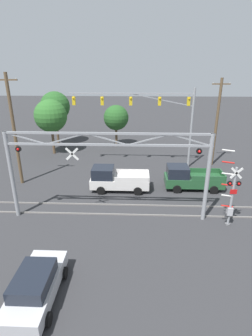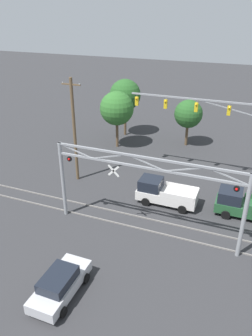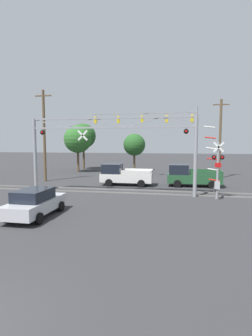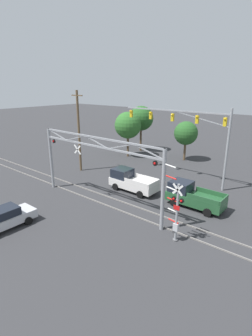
{
  "view_description": "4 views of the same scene",
  "coord_description": "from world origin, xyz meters",
  "px_view_note": "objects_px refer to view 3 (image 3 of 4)",
  "views": [
    {
      "loc": [
        1.87,
        -0.03,
        10.05
      ],
      "look_at": [
        1.14,
        17.66,
        3.22
      ],
      "focal_mm": 28.0,
      "sensor_mm": 36.0,
      "label": 1
    },
    {
      "loc": [
        6.03,
        -2.51,
        15.09
      ],
      "look_at": [
        -2.49,
        18.86,
        3.66
      ],
      "focal_mm": 35.0,
      "sensor_mm": 36.0,
      "label": 2
    },
    {
      "loc": [
        5.07,
        -4.34,
        4.15
      ],
      "look_at": [
        1.07,
        17.16,
        2.04
      ],
      "focal_mm": 28.0,
      "sensor_mm": 36.0,
      "label": 3
    },
    {
      "loc": [
        15.52,
        1.19,
        10.35
      ],
      "look_at": [
        1.26,
        18.58,
        3.12
      ],
      "focal_mm": 28.0,
      "sensor_mm": 36.0,
      "label": 4
    }
  ],
  "objects_px": {
    "background_tree_beyond_span": "(78,139)",
    "background_tree_far_left_verge": "(83,136)",
    "pickup_truck_following": "(190,176)",
    "background_tree_far_right_verge": "(134,145)",
    "utility_pole_left": "(44,135)",
    "traffic_signal_span": "(166,128)",
    "sedan_waiting": "(35,203)",
    "pickup_truck_lead": "(123,175)",
    "crossing_gantry": "(110,143)",
    "utility_pole_right": "(220,138)",
    "crossing_signal_mast": "(217,171)"
  },
  "relations": [
    {
      "from": "crossing_gantry",
      "to": "utility_pole_right",
      "type": "distance_m",
      "value": 15.22
    },
    {
      "from": "background_tree_far_left_verge",
      "to": "background_tree_far_right_verge",
      "type": "bearing_deg",
      "value": -3.99
    },
    {
      "from": "utility_pole_right",
      "to": "background_tree_far_right_verge",
      "type": "xyz_separation_m",
      "value": [
        -11.03,
        6.77,
        -0.84
      ]
    },
    {
      "from": "pickup_truck_following",
      "to": "background_tree_far_right_verge",
      "type": "xyz_separation_m",
      "value": [
        -7.42,
        13.0,
        2.88
      ]
    },
    {
      "from": "crossing_gantry",
      "to": "background_tree_far_left_verge",
      "type": "distance_m",
      "value": 20.68
    },
    {
      "from": "pickup_truck_lead",
      "to": "traffic_signal_span",
      "type": "bearing_deg",
      "value": 56.65
    },
    {
      "from": "utility_pole_right",
      "to": "sedan_waiting",
      "type": "bearing_deg",
      "value": -124.64
    },
    {
      "from": "sedan_waiting",
      "to": "background_tree_far_right_verge",
      "type": "distance_m",
      "value": 25.54
    },
    {
      "from": "crossing_gantry",
      "to": "sedan_waiting",
      "type": "xyz_separation_m",
      "value": [
        -2.59,
        -7.24,
        -3.35
      ]
    },
    {
      "from": "background_tree_far_left_verge",
      "to": "traffic_signal_span",
      "type": "bearing_deg",
      "value": -32.44
    },
    {
      "from": "crossing_signal_mast",
      "to": "utility_pole_right",
      "type": "height_order",
      "value": "utility_pole_right"
    },
    {
      "from": "crossing_gantry",
      "to": "utility_pole_left",
      "type": "xyz_separation_m",
      "value": [
        -8.68,
        5.6,
        0.85
      ]
    },
    {
      "from": "pickup_truck_lead",
      "to": "background_tree_beyond_span",
      "type": "xyz_separation_m",
      "value": [
        -8.49,
        10.03,
        3.67
      ]
    },
    {
      "from": "pickup_truck_lead",
      "to": "utility_pole_right",
      "type": "bearing_deg",
      "value": 33.9
    },
    {
      "from": "utility_pole_left",
      "to": "traffic_signal_span",
      "type": "bearing_deg",
      "value": 20.63
    },
    {
      "from": "pickup_truck_lead",
      "to": "sedan_waiting",
      "type": "relative_size",
      "value": 1.15
    },
    {
      "from": "crossing_signal_mast",
      "to": "utility_pole_right",
      "type": "relative_size",
      "value": 0.59
    },
    {
      "from": "crossing_gantry",
      "to": "utility_pole_left",
      "type": "height_order",
      "value": "utility_pole_left"
    },
    {
      "from": "utility_pole_left",
      "to": "utility_pole_right",
      "type": "relative_size",
      "value": 1.07
    },
    {
      "from": "crossing_gantry",
      "to": "background_tree_beyond_span",
      "type": "relative_size",
      "value": 2.06
    },
    {
      "from": "background_tree_far_right_verge",
      "to": "sedan_waiting",
      "type": "bearing_deg",
      "value": -94.0
    },
    {
      "from": "crossing_signal_mast",
      "to": "background_tree_far_left_verge",
      "type": "height_order",
      "value": "background_tree_far_left_verge"
    },
    {
      "from": "pickup_truck_following",
      "to": "utility_pole_right",
      "type": "xyz_separation_m",
      "value": [
        3.6,
        6.23,
        3.72
      ]
    },
    {
      "from": "sedan_waiting",
      "to": "background_tree_far_left_verge",
      "type": "xyz_separation_m",
      "value": [
        -6.35,
        25.86,
        4.39
      ]
    },
    {
      "from": "pickup_truck_lead",
      "to": "background_tree_beyond_span",
      "type": "bearing_deg",
      "value": 130.24
    },
    {
      "from": "crossing_gantry",
      "to": "background_tree_far_right_verge",
      "type": "distance_m",
      "value": 18.07
    },
    {
      "from": "sedan_waiting",
      "to": "pickup_truck_lead",
      "type": "bearing_deg",
      "value": 76.85
    },
    {
      "from": "crossing_signal_mast",
      "to": "sedan_waiting",
      "type": "relative_size",
      "value": 1.23
    },
    {
      "from": "pickup_truck_following",
      "to": "background_tree_beyond_span",
      "type": "relative_size",
      "value": 0.76
    },
    {
      "from": "pickup_truck_following",
      "to": "background_tree_far_right_verge",
      "type": "distance_m",
      "value": 15.25
    },
    {
      "from": "traffic_signal_span",
      "to": "utility_pole_right",
      "type": "distance_m",
      "value": 6.37
    },
    {
      "from": "background_tree_beyond_span",
      "to": "background_tree_far_left_verge",
      "type": "distance_m",
      "value": 4.15
    },
    {
      "from": "background_tree_beyond_span",
      "to": "crossing_signal_mast",
      "type": "bearing_deg",
      "value": -42.76
    },
    {
      "from": "traffic_signal_span",
      "to": "pickup_truck_lead",
      "type": "bearing_deg",
      "value": -123.35
    },
    {
      "from": "traffic_signal_span",
      "to": "pickup_truck_lead",
      "type": "distance_m",
      "value": 8.56
    },
    {
      "from": "pickup_truck_lead",
      "to": "utility_pole_left",
      "type": "height_order",
      "value": "utility_pole_left"
    },
    {
      "from": "crossing_signal_mast",
      "to": "pickup_truck_following",
      "type": "xyz_separation_m",
      "value": [
        -1.52,
        5.71,
        -1.1
      ]
    },
    {
      "from": "traffic_signal_span",
      "to": "utility_pole_left",
      "type": "bearing_deg",
      "value": -159.37
    },
    {
      "from": "utility_pole_left",
      "to": "crossing_gantry",
      "type": "bearing_deg",
      "value": -32.86
    },
    {
      "from": "traffic_signal_span",
      "to": "pickup_truck_lead",
      "type": "height_order",
      "value": "traffic_signal_span"
    },
    {
      "from": "pickup_truck_following",
      "to": "utility_pole_right",
      "type": "height_order",
      "value": "utility_pole_right"
    },
    {
      "from": "pickup_truck_lead",
      "to": "utility_pole_left",
      "type": "xyz_separation_m",
      "value": [
        -8.83,
        1.08,
        4.02
      ]
    },
    {
      "from": "utility_pole_right",
      "to": "background_tree_far_left_verge",
      "type": "bearing_deg",
      "value": 159.04
    },
    {
      "from": "utility_pole_right",
      "to": "background_tree_beyond_span",
      "type": "height_order",
      "value": "utility_pole_right"
    },
    {
      "from": "background_tree_far_right_verge",
      "to": "background_tree_far_left_verge",
      "type": "bearing_deg",
      "value": 176.01
    },
    {
      "from": "pickup_truck_lead",
      "to": "background_tree_beyond_span",
      "type": "distance_m",
      "value": 13.64
    },
    {
      "from": "traffic_signal_span",
      "to": "utility_pole_right",
      "type": "height_order",
      "value": "utility_pole_right"
    },
    {
      "from": "utility_pole_left",
      "to": "pickup_truck_following",
      "type": "bearing_deg",
      "value": -2.1
    },
    {
      "from": "pickup_truck_lead",
      "to": "utility_pole_right",
      "type": "height_order",
      "value": "utility_pole_right"
    },
    {
      "from": "traffic_signal_span",
      "to": "background_tree_beyond_span",
      "type": "distance_m",
      "value": 13.08
    }
  ]
}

